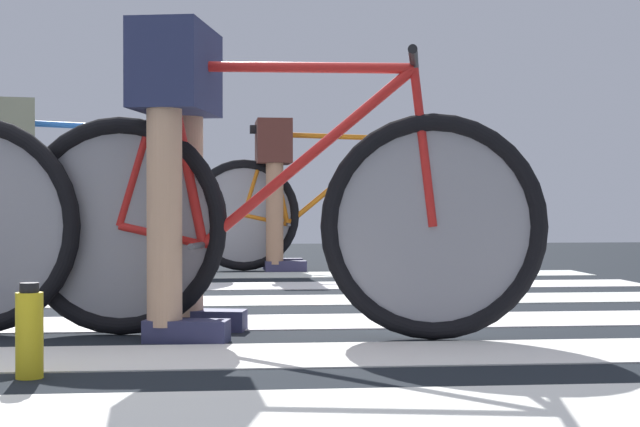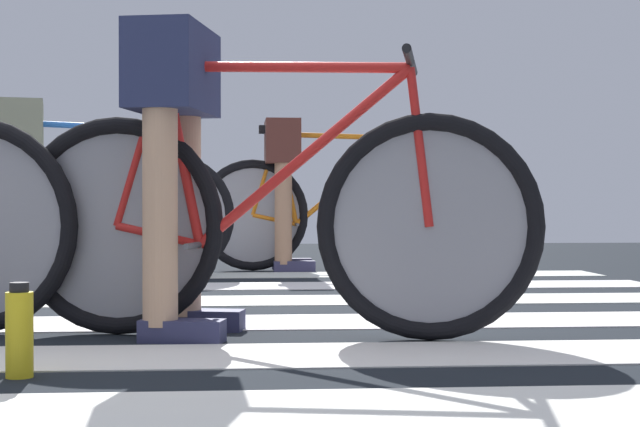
# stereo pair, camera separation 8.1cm
# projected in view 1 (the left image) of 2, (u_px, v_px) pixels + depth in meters

# --- Properties ---
(ground) EXTENTS (18.00, 14.00, 0.02)m
(ground) POSITION_uv_depth(u_px,v_px,m) (79.00, 333.00, 3.27)
(ground) COLOR black
(crosswalk_markings) EXTENTS (5.40, 5.01, 0.00)m
(crosswalk_markings) POSITION_uv_depth(u_px,v_px,m) (91.00, 324.00, 3.42)
(crosswalk_markings) COLOR silver
(crosswalk_markings) RESTS_ON ground
(bicycle_1_of_4) EXTENTS (1.71, 0.57, 0.93)m
(bicycle_1_of_4) POSITION_uv_depth(u_px,v_px,m) (272.00, 218.00, 3.09)
(bicycle_1_of_4) COLOR black
(bicycle_1_of_4) RESTS_ON ground
(cyclist_1_of_4) EXTENTS (0.39, 0.45, 1.01)m
(cyclist_1_of_4) POSITION_uv_depth(u_px,v_px,m) (178.00, 136.00, 3.12)
(cyclist_1_of_4) COLOR tan
(cyclist_1_of_4) RESTS_ON ground
(bicycle_3_of_4) EXTENTS (1.71, 0.56, 0.93)m
(bicycle_3_of_4) POSITION_uv_depth(u_px,v_px,m) (73.00, 212.00, 5.38)
(bicycle_3_of_4) COLOR black
(bicycle_3_of_4) RESTS_ON ground
(cyclist_3_of_4) EXTENTS (0.38, 0.45, 1.00)m
(cyclist_3_of_4) POSITION_uv_depth(u_px,v_px,m) (15.00, 165.00, 5.28)
(cyclist_3_of_4) COLOR tan
(cyclist_3_of_4) RESTS_ON ground
(bicycle_4_of_4) EXTENTS (1.74, 0.52, 0.93)m
(bicycle_4_of_4) POSITION_uv_depth(u_px,v_px,m) (322.00, 211.00, 6.22)
(bicycle_4_of_4) COLOR black
(bicycle_4_of_4) RESTS_ON ground
(cyclist_4_of_4) EXTENTS (0.32, 0.41, 0.97)m
(cyclist_4_of_4) POSITION_uv_depth(u_px,v_px,m) (274.00, 173.00, 6.18)
(cyclist_4_of_4) COLOR #A87A5B
(cyclist_4_of_4) RESTS_ON ground
(water_bottle) EXTENTS (0.07, 0.07, 0.24)m
(water_bottle) POSITION_uv_depth(u_px,v_px,m) (29.00, 333.00, 2.37)
(water_bottle) COLOR yellow
(water_bottle) RESTS_ON ground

